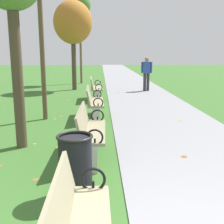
# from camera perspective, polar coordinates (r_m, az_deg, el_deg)

# --- Properties ---
(paved_walkway) EXTENTS (2.93, 44.00, 0.02)m
(paved_walkway) POSITION_cam_1_polar(r_m,az_deg,el_deg) (20.16, 2.69, 6.63)
(paved_walkway) COLOR gray
(paved_walkway) RESTS_ON ground
(park_bench_2) EXTENTS (0.50, 1.61, 0.90)m
(park_bench_2) POSITION_cam_1_polar(r_m,az_deg,el_deg) (5.20, -4.39, -3.75)
(park_bench_2) COLOR gray
(park_bench_2) RESTS_ON ground
(park_bench_3) EXTENTS (0.51, 1.61, 0.90)m
(park_bench_3) POSITION_cam_1_polar(r_m,az_deg,el_deg) (8.19, -3.68, 2.07)
(park_bench_3) COLOR gray
(park_bench_3) RESTS_ON ground
(park_bench_4) EXTENTS (0.52, 1.61, 0.90)m
(park_bench_4) POSITION_cam_1_polar(r_m,az_deg,el_deg) (11.38, -3.34, 4.87)
(park_bench_4) COLOR gray
(park_bench_4) RESTS_ON ground
(tree_3) EXTENTS (1.88, 1.88, 4.33)m
(tree_3) POSITION_cam_1_polar(r_m,az_deg,el_deg) (14.58, -7.86, 17.26)
(tree_3) COLOR #4C3D2D
(tree_3) RESTS_ON ground
(tree_4) EXTENTS (1.27, 1.27, 5.25)m
(tree_4) POSITION_cam_1_polar(r_m,az_deg,el_deg) (17.72, -6.48, 20.30)
(tree_4) COLOR brown
(tree_4) RESTS_ON ground
(pedestrian_walking) EXTENTS (0.53, 0.26, 1.62)m
(pedestrian_walking) POSITION_cam_1_polar(r_m,az_deg,el_deg) (13.99, 6.94, 7.95)
(pedestrian_walking) COLOR #2D2D38
(pedestrian_walking) RESTS_ON paved_walkway
(trash_bin) EXTENTS (0.48, 0.48, 0.84)m
(trash_bin) POSITION_cam_1_polar(r_m,az_deg,el_deg) (3.85, -7.34, -10.57)
(trash_bin) COLOR black
(trash_bin) RESTS_ON ground
(scattered_leaves) EXTENTS (4.06, 12.50, 0.02)m
(scattered_leaves) POSITION_cam_1_polar(r_m,az_deg,el_deg) (6.76, -5.95, -4.26)
(scattered_leaves) COLOR gold
(scattered_leaves) RESTS_ON ground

